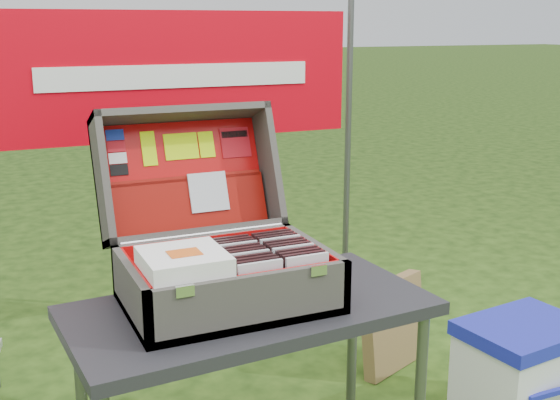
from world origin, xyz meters
name	(u,v)px	position (x,y,z in m)	size (l,w,h in m)	color
table_top	(250,310)	(-0.12, -0.02, 0.67)	(1.10, 0.55, 0.04)	black
table_leg_br	(352,354)	(0.37, 0.19, 0.32)	(0.04, 0.04, 0.65)	#59595B
suitcase	(220,214)	(-0.18, 0.06, 0.96)	(0.61, 0.60, 0.54)	#5B574F
suitcase_base_bottom	(228,301)	(-0.18, 0.00, 0.70)	(0.61, 0.44, 0.02)	#5B574F
suitcase_base_wall_front	(253,303)	(-0.18, -0.20, 0.77)	(0.61, 0.02, 0.16)	#5B574F
suitcase_base_wall_back	(206,259)	(-0.18, 0.21, 0.77)	(0.61, 0.02, 0.16)	#5B574F
suitcase_base_wall_left	(131,294)	(-0.47, 0.00, 0.77)	(0.02, 0.44, 0.16)	#5B574F
suitcase_base_wall_right	(314,266)	(0.11, 0.00, 0.77)	(0.02, 0.44, 0.16)	#5B574F
suitcase_liner_floor	(228,296)	(-0.18, 0.00, 0.71)	(0.56, 0.39, 0.01)	#CE0204
suitcase_latch_left	(185,291)	(-0.38, -0.22, 0.84)	(0.05, 0.01, 0.03)	silver
suitcase_latch_right	(318,270)	(0.01, -0.22, 0.84)	(0.05, 0.01, 0.03)	silver
suitcase_hinge	(204,234)	(-0.18, 0.22, 0.85)	(0.02, 0.02, 0.55)	silver
suitcase_lid_back	(184,177)	(-0.18, 0.44, 1.00)	(0.61, 0.44, 0.02)	#5B574F
suitcase_lid_rim_far	(181,114)	(-0.18, 0.45, 1.22)	(0.61, 0.02, 0.16)	#5B574F
suitcase_lid_rim_near	(197,233)	(-0.18, 0.30, 0.83)	(0.61, 0.02, 0.16)	#5B574F
suitcase_lid_rim_left	(102,181)	(-0.47, 0.37, 1.02)	(0.02, 0.44, 0.16)	#5B574F
suitcase_lid_rim_right	(268,166)	(0.11, 0.37, 1.02)	(0.02, 0.44, 0.16)	#5B574F
suitcase_lid_liner	(185,176)	(-0.18, 0.42, 1.01)	(0.56, 0.38, 0.01)	#CE0204
suitcase_liner_wall_front	(251,297)	(-0.18, -0.19, 0.78)	(0.56, 0.01, 0.14)	#CE0204
suitcase_liner_wall_back	(207,257)	(-0.18, 0.19, 0.78)	(0.56, 0.01, 0.14)	#CE0204
suitcase_liner_wall_left	(136,289)	(-0.46, 0.00, 0.78)	(0.01, 0.39, 0.14)	#CE0204
suitcase_liner_wall_right	(310,263)	(0.10, 0.00, 0.78)	(0.01, 0.39, 0.14)	#CE0204
suitcase_lid_pocket	(190,204)	(-0.18, 0.37, 0.92)	(0.54, 0.17, 0.03)	maroon
suitcase_pocket_edge	(187,179)	(-0.18, 0.40, 1.00)	(0.53, 0.02, 0.02)	maroon
suitcase_pocket_cd	(208,192)	(-0.12, 0.37, 0.95)	(0.14, 0.14, 0.01)	silver
lid_sticker_cc_a	(115,135)	(-0.40, 0.48, 1.16)	(0.06, 0.04, 0.00)	#1933B2
lid_sticker_cc_b	(116,147)	(-0.40, 0.46, 1.12)	(0.06, 0.04, 0.00)	red
lid_sticker_cc_c	(118,158)	(-0.40, 0.45, 1.08)	(0.06, 0.04, 0.00)	white
lid_sticker_cc_d	(119,170)	(-0.40, 0.43, 1.04)	(0.06, 0.04, 0.00)	black
lid_card_neon_tall	(149,149)	(-0.30, 0.46, 1.10)	(0.05, 0.12, 0.00)	#C5F704
lid_card_neon_main	(181,146)	(-0.18, 0.46, 1.10)	(0.12, 0.09, 0.00)	#C5F704
lid_card_neon_small	(207,145)	(-0.09, 0.46, 1.10)	(0.05, 0.09, 0.00)	#C5F704
lid_sticker_band	(235,142)	(0.02, 0.46, 1.10)	(0.11, 0.11, 0.00)	red
lid_sticker_band_bar	(234,134)	(0.02, 0.47, 1.13)	(0.10, 0.02, 0.00)	black
cd_left_0	(260,288)	(-0.14, -0.17, 0.79)	(0.13, 0.01, 0.15)	silver
cd_left_1	(257,285)	(-0.14, -0.14, 0.79)	(0.13, 0.01, 0.15)	black
cd_left_2	(254,282)	(-0.14, -0.12, 0.79)	(0.13, 0.01, 0.15)	black
cd_left_3	(251,280)	(-0.14, -0.09, 0.79)	(0.13, 0.01, 0.15)	black
cd_left_4	(248,277)	(-0.14, -0.07, 0.79)	(0.13, 0.01, 0.15)	silver
cd_left_5	(245,274)	(-0.14, -0.05, 0.79)	(0.13, 0.01, 0.15)	black
cd_left_6	(242,272)	(-0.14, -0.02, 0.79)	(0.13, 0.01, 0.15)	black
cd_left_7	(239,269)	(-0.14, 0.00, 0.79)	(0.13, 0.01, 0.15)	black
cd_left_8	(237,267)	(-0.14, 0.03, 0.79)	(0.13, 0.01, 0.15)	silver
cd_left_9	(234,265)	(-0.14, 0.05, 0.79)	(0.13, 0.01, 0.15)	black
cd_left_10	(231,262)	(-0.14, 0.07, 0.79)	(0.13, 0.01, 0.15)	black
cd_left_11	(228,260)	(-0.14, 0.10, 0.79)	(0.13, 0.01, 0.15)	black
cd_right_0	(307,280)	(0.00, -0.17, 0.79)	(0.13, 0.01, 0.15)	silver
cd_right_1	(304,278)	(0.00, -0.14, 0.79)	(0.13, 0.01, 0.15)	black
cd_right_2	(300,275)	(0.00, -0.12, 0.79)	(0.13, 0.01, 0.15)	black
cd_right_3	(297,273)	(0.00, -0.09, 0.79)	(0.13, 0.01, 0.15)	black
cd_right_4	(293,270)	(0.00, -0.07, 0.79)	(0.13, 0.01, 0.15)	silver
cd_right_5	(290,268)	(0.00, -0.05, 0.79)	(0.13, 0.01, 0.15)	black
cd_right_6	(287,265)	(0.00, -0.02, 0.79)	(0.13, 0.01, 0.15)	black
cd_right_7	(283,263)	(0.00, 0.00, 0.79)	(0.13, 0.01, 0.15)	black
cd_right_8	(280,261)	(0.00, 0.03, 0.79)	(0.13, 0.01, 0.15)	silver
cd_right_9	(277,258)	(0.00, 0.05, 0.79)	(0.13, 0.01, 0.15)	black
cd_right_10	(274,256)	(0.00, 0.07, 0.79)	(0.13, 0.01, 0.15)	black
cd_right_11	(271,254)	(0.00, 0.10, 0.79)	(0.13, 0.01, 0.15)	black
songbook_0	(184,268)	(-0.34, -0.08, 0.85)	(0.23, 0.23, 0.01)	white
songbook_1	(184,267)	(-0.34, -0.08, 0.86)	(0.23, 0.23, 0.01)	white
songbook_2	(184,265)	(-0.34, -0.08, 0.86)	(0.23, 0.23, 0.01)	white
songbook_3	(184,263)	(-0.34, -0.08, 0.87)	(0.23, 0.23, 0.01)	white
songbook_4	(184,262)	(-0.34, -0.08, 0.87)	(0.23, 0.23, 0.01)	white
songbook_5	(184,260)	(-0.34, -0.08, 0.88)	(0.23, 0.23, 0.01)	white
songbook_6	(184,258)	(-0.34, -0.08, 0.88)	(0.23, 0.23, 0.01)	white
songbook_7	(183,257)	(-0.34, -0.08, 0.89)	(0.23, 0.23, 0.01)	white
songbook_8	(183,255)	(-0.34, -0.08, 0.89)	(0.23, 0.23, 0.01)	white
songbook_9	(183,253)	(-0.34, -0.08, 0.90)	(0.23, 0.23, 0.01)	white
songbook_graphic	(184,253)	(-0.34, -0.09, 0.90)	(0.09, 0.07, 0.00)	#D85919
cooler	(521,372)	(1.01, -0.01, 0.20)	(0.46, 0.35, 0.41)	white
cooler_body	(521,379)	(1.01, -0.01, 0.18)	(0.44, 0.33, 0.35)	white
cooler_lid	(525,330)	(1.01, -0.01, 0.38)	(0.46, 0.35, 0.06)	#1A22AB
cooler_handle	(559,391)	(1.01, -0.20, 0.22)	(0.28, 0.02, 0.02)	#1A22AB
cardboard_box	(393,325)	(0.81, 0.57, 0.21)	(0.39, 0.06, 0.41)	olive
banner_post_right	(347,162)	(0.85, 1.10, 0.85)	(0.03, 0.03, 1.70)	#59595B
banner	(179,76)	(0.00, 1.09, 1.30)	(1.60, 0.01, 0.55)	red
banner_text	(180,76)	(0.00, 1.08, 1.30)	(1.20, 0.00, 0.10)	white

